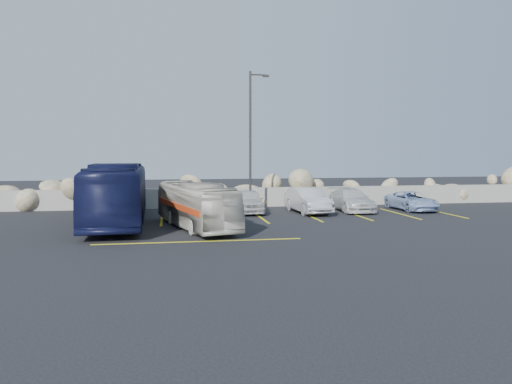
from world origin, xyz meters
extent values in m
plane|color=black|center=(0.00, 0.00, 0.00)|extent=(90.00, 90.00, 0.00)
cube|color=gray|center=(0.00, 12.00, 0.60)|extent=(60.00, 0.40, 1.20)
cube|color=gold|center=(-2.50, 7.00, 0.01)|extent=(0.12, 5.00, 0.01)
cube|color=gold|center=(2.60, 7.00, 0.01)|extent=(0.12, 5.00, 0.01)
cube|color=gold|center=(5.30, 7.00, 0.01)|extent=(0.12, 5.00, 0.01)
cube|color=gold|center=(7.90, 7.00, 0.01)|extent=(0.12, 5.00, 0.01)
cube|color=gold|center=(10.50, 7.00, 0.01)|extent=(0.12, 5.00, 0.01)
cube|color=gold|center=(13.10, 7.00, 0.01)|extent=(0.12, 5.00, 0.01)
cube|color=gold|center=(-1.00, 0.20, 0.01)|extent=(8.00, 0.12, 0.01)
cylinder|color=#322F2C|center=(2.50, 9.50, 4.00)|extent=(0.14, 0.14, 8.00)
cylinder|color=#322F2C|center=(2.95, 9.50, 7.80)|extent=(0.90, 0.08, 0.08)
cube|color=#322F2C|center=(3.40, 9.50, 7.75)|extent=(0.35, 0.18, 0.12)
imported|color=beige|center=(-0.93, 3.77, 1.03)|extent=(3.51, 7.58, 2.06)
imported|color=#101335|center=(-4.54, 5.62, 1.45)|extent=(2.72, 10.44, 2.89)
imported|color=silver|center=(2.30, 8.87, 0.66)|extent=(1.80, 3.99, 1.33)
imported|color=silver|center=(5.59, 8.26, 0.71)|extent=(1.83, 4.39, 1.41)
imported|color=silver|center=(8.34, 8.77, 0.64)|extent=(1.83, 4.42, 1.28)
imported|color=#95ABD4|center=(11.98, 8.49, 0.55)|extent=(1.97, 4.01, 1.10)
camera|label=1|loc=(-2.09, -18.76, 3.41)|focal=35.00mm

